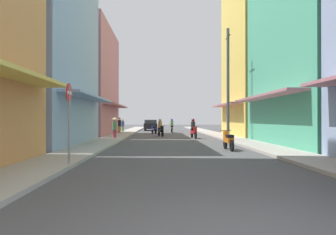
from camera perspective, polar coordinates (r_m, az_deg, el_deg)
name	(u,v)px	position (r m, az deg, el deg)	size (l,w,h in m)	color
ground_plane	(170,137)	(26.38, 0.41, -3.63)	(116.94, 116.94, 0.00)	#4C4C4F
sidewalk_left	(118,136)	(26.61, -9.44, -3.47)	(1.89, 61.16, 0.12)	#ADA89E
sidewalk_right	(222,136)	(26.92, 10.14, -3.43)	(1.89, 61.16, 0.12)	#ADA89E
building_left_mid	(30,56)	(19.78, -24.49, 10.48)	(7.05, 9.69, 10.44)	#8CA5CC
building_left_far	(80,82)	(30.01, -16.28, 6.47)	(7.05, 10.36, 10.14)	#B7727F
building_right_mid	(325,48)	(19.82, 27.35, 11.53)	(7.05, 9.73, 11.17)	#4CB28C
building_right_far	(265,40)	(29.29, 17.70, 13.64)	(7.05, 8.77, 17.18)	#EFD159
motorbike_black	(161,128)	(26.83, -1.40, -2.07)	(0.66, 1.77, 1.58)	black
motorbike_orange	(228,140)	(15.26, 11.23, -4.13)	(0.55, 1.81, 0.96)	black
motorbike_red	(194,129)	(24.19, 4.83, -2.26)	(0.55, 1.81, 1.58)	black
motorbike_silver	(172,126)	(34.54, 0.71, -1.68)	(0.55, 1.81, 1.58)	black
motorbike_blue	(154,129)	(31.54, -2.67, -2.18)	(0.70, 1.76, 0.96)	black
parked_car	(151,125)	(41.16, -3.26, -1.42)	(1.80, 4.12, 1.45)	black
pedestrian_far	(120,126)	(32.29, -9.08, -1.51)	(0.34, 0.34, 1.70)	#BF8C3F
pedestrian_crossing	(123,126)	(35.11, -8.49, -1.55)	(0.34, 0.34, 1.55)	#598C59
pedestrian_foreground	(115,127)	(23.23, -10.00, -1.75)	(0.44, 0.44, 1.67)	#99333F
utility_pole	(228,84)	(21.63, 11.21, 6.28)	(0.20, 1.20, 7.85)	#4C4C4F
street_sign_no_entry	(69,113)	(10.00, -18.10, 0.83)	(0.07, 0.60, 2.65)	gray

